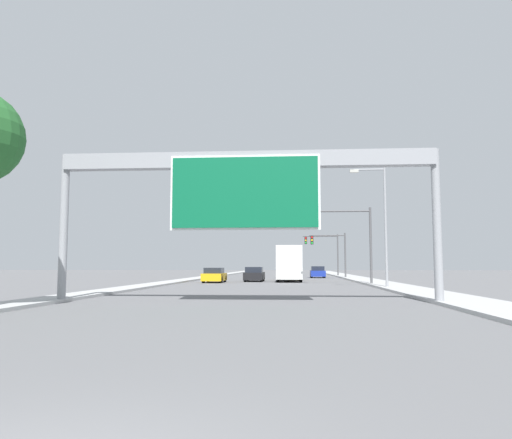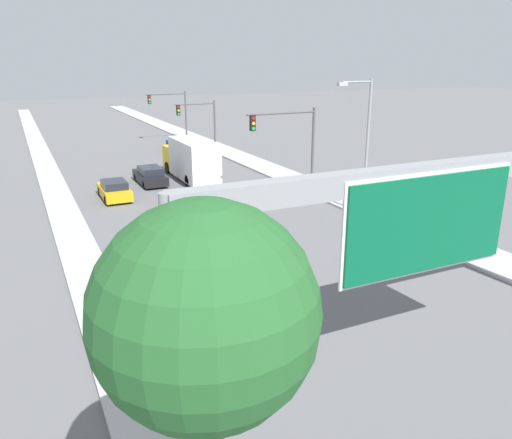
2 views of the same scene
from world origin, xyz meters
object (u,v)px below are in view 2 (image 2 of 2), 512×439
traffic_light_near_intersection (293,137)px  traffic_light_mid_block (201,118)px  street_lamp_right (364,138)px  sign_gantry (426,204)px  truck_box_primary (191,159)px  traffic_light_far_intersection (173,107)px  car_far_left (150,176)px  car_near_right (114,190)px  car_far_center (179,144)px  palm_tree_foreground (205,319)px

traffic_light_near_intersection → traffic_light_mid_block: bearing=89.3°
street_lamp_right → sign_gantry: bearing=-120.8°
truck_box_primary → traffic_light_mid_block: traffic_light_mid_block is taller
traffic_light_far_intersection → street_lamp_right: size_ratio=0.70×
truck_box_primary → traffic_light_far_intersection: traffic_light_far_intersection is taller
car_far_left → traffic_light_near_intersection: (8.51, -8.26, 3.70)m
car_near_right → car_far_center: bearing=59.6°
car_far_center → traffic_light_near_intersection: traffic_light_near_intersection is taller
car_far_left → street_lamp_right: (10.05, -14.43, 4.36)m
traffic_light_mid_block → traffic_light_far_intersection: size_ratio=0.92×
sign_gantry → palm_tree_foreground: (-9.12, -5.05, 0.72)m
sign_gantry → car_far_left: bearing=93.5°
traffic_light_near_intersection → traffic_light_mid_block: size_ratio=1.15×
traffic_light_mid_block → traffic_light_far_intersection: bearing=90.7°
sign_gantry → traffic_light_mid_block: (6.99, 40.12, -1.58)m
car_far_left → traffic_light_mid_block: traffic_light_mid_block is taller
palm_tree_foreground → street_lamp_right: size_ratio=0.92×
traffic_light_near_intersection → traffic_light_mid_block: (0.24, 20.00, -0.61)m
car_far_center → car_far_left: bearing=-115.8°
street_lamp_right → truck_box_primary: bearing=114.4°
sign_gantry → truck_box_primary: 28.62m
car_near_right → street_lamp_right: 18.01m
car_near_right → sign_gantry: bearing=-78.1°
car_far_center → palm_tree_foreground: size_ratio=0.56×
car_far_left → truck_box_primary: truck_box_primary is taller
car_far_center → traffic_light_mid_block: bearing=-57.4°
car_far_left → traffic_light_near_intersection: bearing=-44.1°
traffic_light_near_intersection → traffic_light_mid_block: 20.01m
traffic_light_near_intersection → street_lamp_right: street_lamp_right is taller
truck_box_primary → street_lamp_right: (6.55, -14.40, 3.29)m
car_far_left → truck_box_primary: size_ratio=0.53×
traffic_light_mid_block → street_lamp_right: (1.30, -26.18, 1.27)m
traffic_light_far_intersection → traffic_light_near_intersection: bearing=-90.2°
truck_box_primary → traffic_light_mid_block: 13.05m
car_far_center → traffic_light_near_intersection: (1.51, -22.73, 3.69)m
sign_gantry → car_near_right: sign_gantry is taller
car_near_right → car_far_center: (10.50, 17.88, 0.03)m
car_far_center → palm_tree_foreground: (-14.37, -47.90, 5.38)m
car_far_left → truck_box_primary: 3.66m
traffic_light_far_intersection → car_far_center: bearing=-102.5°
truck_box_primary → traffic_light_near_intersection: 9.98m
traffic_light_far_intersection → car_near_right: bearing=-115.7°
truck_box_primary → palm_tree_foreground: palm_tree_foreground is taller
sign_gantry → car_near_right: 25.94m
car_far_left → street_lamp_right: street_lamp_right is taller
car_far_center → truck_box_primary: (-3.50, -14.51, 1.06)m
traffic_light_mid_block → truck_box_primary: bearing=-114.0°
car_far_center → traffic_light_far_intersection: (1.61, 7.27, 3.41)m
truck_box_primary → traffic_light_mid_block: size_ratio=1.56×
car_far_center → traffic_light_near_intersection: size_ratio=0.69×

